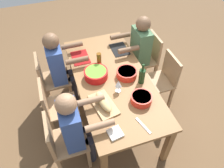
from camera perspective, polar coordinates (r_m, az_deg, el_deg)
The scene contains 22 objects.
ground_plane at distance 3.32m, azimuth -0.00°, elevation -7.47°, with size 8.00×8.00×0.00m, color brown.
dining_table at distance 2.82m, azimuth -0.00°, elevation 0.41°, with size 1.91×0.90×0.74m.
chair_far_center at distance 2.88m, azimuth -14.79°, elevation -5.57°, with size 0.40×0.40×0.85m.
chair_near_center at distance 3.20m, azimuth 13.24°, elevation 1.41°, with size 0.40×0.40×0.85m.
chair_far_right at distance 3.25m, azimuth -16.11°, elevation 1.43°, with size 0.40×0.40×0.85m.
diner_far_right at distance 3.10m, azimuth -13.60°, elevation 5.02°, with size 0.41×0.53×1.20m.
chair_near_right at distance 3.53m, azimuth 9.29°, elevation 7.16°, with size 0.40×0.40×0.85m.
diner_near_right at distance 3.33m, azimuth 6.84°, elevation 9.42°, with size 0.41×0.53×1.20m.
chair_far_left at distance 2.58m, azimuth -13.07°, elevation -14.39°, with size 0.40×0.40×0.85m.
diner_far_left at distance 2.39m, azimuth -9.58°, elevation -10.85°, with size 0.41×0.53×1.20m.
serving_bowl_fruit at distance 2.76m, azimuth 3.91°, elevation 2.89°, with size 0.26×0.26×0.09m.
serving_bowl_greens at distance 2.49m, azimuth 7.73°, elevation -3.71°, with size 0.25×0.25×0.09m.
serving_bowl_salad at distance 2.74m, azimuth -4.25°, elevation 2.75°, with size 0.30×0.30×0.11m.
cutting_board at distance 2.46m, azimuth -2.21°, elevation -5.43°, with size 0.40×0.22×0.02m, color tan.
bread_loaf at distance 2.42m, azimuth -2.24°, elevation -4.63°, with size 0.32×0.11×0.09m, color tan.
wine_bottle at distance 2.66m, azimuth 7.85°, elevation 2.14°, with size 0.08×0.08×0.29m.
beer_bottle at distance 2.85m, azimuth -3.40°, elevation 6.22°, with size 0.06×0.06×0.22m, color brown.
wine_glass at distance 2.53m, azimuth 1.76°, elevation -0.05°, with size 0.08×0.08×0.17m.
placemat_far_right at distance 3.09m, azimuth -8.32°, elevation 6.91°, with size 0.32×0.23×0.01m, color maroon.
placemat_near_right at distance 3.20m, azimuth 1.97°, elevation 9.10°, with size 0.32×0.23×0.01m, color black.
carving_knife at distance 2.33m, azimuth 8.21°, elevation -10.75°, with size 0.23×0.02×0.01m, color silver.
napkin_stack at distance 2.25m, azimuth 0.84°, elevation -12.77°, with size 0.14×0.14×0.02m, color white.
Camera 1 is at (-1.85, 0.62, 2.69)m, focal length 34.80 mm.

